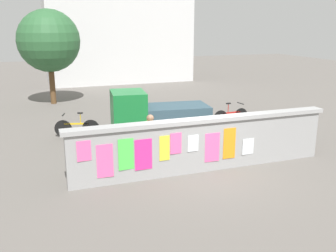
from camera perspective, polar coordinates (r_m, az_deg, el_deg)
The scene contains 9 objects.
ground at distance 18.58m, azimuth -5.14°, elevation 2.01°, with size 60.00×60.00×0.00m, color #605B56.
poster_wall at distance 11.07m, azimuth 5.43°, elevation -2.68°, with size 8.08×0.42×1.60m.
auto_rickshaw_truck at distance 14.09m, azimuth -1.98°, elevation 1.58°, with size 3.75×1.91×1.85m.
motorcycle at distance 13.56m, azimuth 13.63°, elevation -1.30°, with size 1.89×0.60×0.87m.
bicycle_near at distance 16.53m, azimuth 9.47°, elevation 1.51°, with size 1.71×0.44×0.95m.
bicycle_far at distance 14.90m, azimuth -13.59°, elevation -0.21°, with size 1.65×0.61×0.95m.
person_walking at distance 11.31m, azimuth -2.67°, elevation -1.39°, with size 0.37×0.37×1.62m.
tree_roadside at distance 21.23m, azimuth -17.56°, elevation 12.16°, with size 3.26×3.26×4.99m.
building_background at distance 29.62m, azimuth -7.76°, elevation 15.09°, with size 10.74×5.44×8.46m.
Camera 1 is at (-4.56, -9.51, 4.20)m, focal length 40.34 mm.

